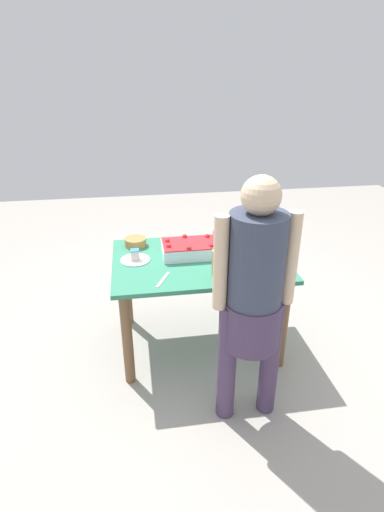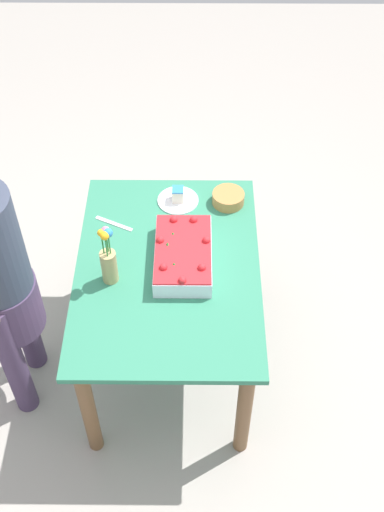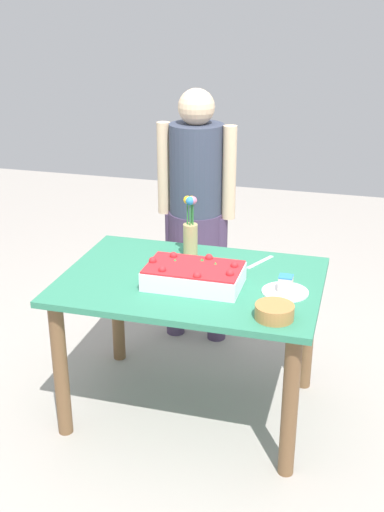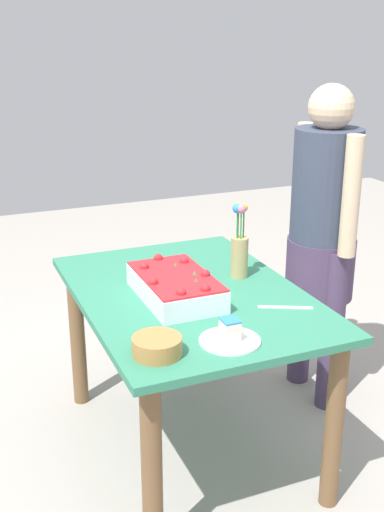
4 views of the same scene
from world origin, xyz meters
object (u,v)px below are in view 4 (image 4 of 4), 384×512
sheet_cake (176,286)px  fruit_bowl (157,346)px  serving_plate_with_slice (230,336)px  flower_vase (239,247)px  cake_knife (285,307)px  person_standing (323,227)px

sheet_cake → fruit_bowl: 0.46m
serving_plate_with_slice → sheet_cake: bearing=4.6°
sheet_cake → flower_vase: size_ratio=1.36×
sheet_cake → serving_plate_with_slice: 0.41m
cake_knife → flower_vase: 0.38m
serving_plate_with_slice → person_standing: size_ratio=0.14×
cake_knife → person_standing: (0.45, -0.45, 0.13)m
serving_plate_with_slice → person_standing: (0.62, -0.76, 0.11)m
serving_plate_with_slice → fruit_bowl: serving_plate_with_slice is taller
cake_knife → person_standing: size_ratio=0.14×
serving_plate_with_slice → flower_vase: flower_vase is taller
cake_knife → flower_vase: flower_vase is taller
flower_vase → fruit_bowl: bearing=133.0°
sheet_cake → serving_plate_with_slice: (-0.41, -0.03, -0.03)m
person_standing → fruit_bowl: bearing=30.9°
flower_vase → fruit_bowl: size_ratio=1.98×
flower_vase → cake_knife: bearing=-177.0°
sheet_cake → cake_knife: sheet_cake is taller
flower_vase → sheet_cake: bearing=108.3°
sheet_cake → serving_plate_with_slice: sheet_cake is taller
flower_vase → fruit_bowl: 0.75m
cake_knife → flower_vase: (0.35, 0.02, 0.13)m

